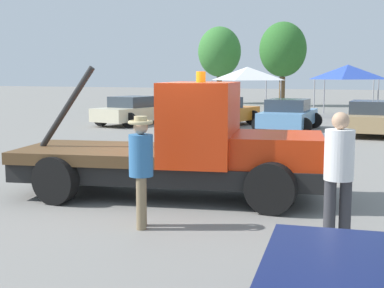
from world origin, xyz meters
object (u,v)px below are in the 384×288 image
at_px(person_at_hood, 141,163).
at_px(canopy_tent_blue, 348,72).
at_px(parked_car_orange, 219,112).
at_px(parked_car_skyblue, 288,115).
at_px(tree_left, 220,52).
at_px(tow_truck, 187,149).
at_px(tree_right, 283,50).
at_px(canopy_tent_white, 247,74).
at_px(parked_car_tan, 374,118).
at_px(person_near_truck, 339,168).
at_px(parked_car_cream, 136,111).

relative_size(person_at_hood, canopy_tent_blue, 0.55).
xyz_separation_m(parked_car_orange, parked_car_skyblue, (3.30, -0.46, -0.00)).
distance_m(person_at_hood, tree_left, 36.52).
distance_m(tow_truck, tree_right, 31.50).
relative_size(canopy_tent_white, canopy_tent_blue, 1.06).
bearing_deg(parked_car_tan, tow_truck, 168.79).
height_order(tow_truck, canopy_tent_white, canopy_tent_white).
bearing_deg(person_near_truck, parked_car_cream, 9.34).
xyz_separation_m(person_near_truck, person_at_hood, (-2.86, -0.48, -0.04)).
height_order(person_at_hood, canopy_tent_blue, canopy_tent_blue).
bearing_deg(person_near_truck, parked_car_tan, -25.78).
height_order(parked_car_skyblue, canopy_tent_white, canopy_tent_white).
xyz_separation_m(person_near_truck, tree_left, (-14.71, 33.92, 3.14)).
height_order(parked_car_tan, tree_left, tree_left).
relative_size(parked_car_orange, parked_car_tan, 1.13).
relative_size(parked_car_orange, parked_car_skyblue, 1.14).
height_order(person_near_truck, parked_car_skyblue, person_near_truck).
bearing_deg(person_at_hood, parked_car_tan, -124.14).
relative_size(parked_car_skyblue, tree_left, 0.69).
height_order(tow_truck, parked_car_orange, tow_truck).
height_order(person_near_truck, parked_car_orange, person_near_truck).
relative_size(tow_truck, canopy_tent_white, 1.85).
xyz_separation_m(parked_car_orange, tree_right, (-1.49, 17.24, 3.57)).
height_order(parked_car_skyblue, tree_right, tree_right).
bearing_deg(tree_right, tree_left, 165.24).
height_order(parked_car_tan, canopy_tent_blue, canopy_tent_blue).
height_order(person_near_truck, canopy_tent_blue, canopy_tent_blue).
height_order(parked_car_cream, canopy_tent_blue, canopy_tent_blue).
distance_m(tow_truck, parked_car_tan, 13.10).
xyz_separation_m(parked_car_skyblue, parked_car_tan, (3.44, -0.15, 0.00)).
relative_size(person_near_truck, person_at_hood, 1.06).
height_order(parked_car_cream, parked_car_tan, same).
bearing_deg(parked_car_orange, canopy_tent_white, 17.24).
xyz_separation_m(canopy_tent_blue, tree_left, (-11.62, 10.28, 1.70)).
relative_size(tow_truck, person_at_hood, 3.58).
bearing_deg(parked_car_cream, tow_truck, -137.69).
height_order(tow_truck, canopy_tent_blue, canopy_tent_blue).
relative_size(parked_car_orange, tree_left, 0.79).
xyz_separation_m(parked_car_skyblue, canopy_tent_blue, (1.17, 8.91, 1.85)).
bearing_deg(parked_car_skyblue, person_at_hood, -177.24).
distance_m(parked_car_tan, canopy_tent_white, 11.94).
relative_size(parked_car_tan, canopy_tent_blue, 1.39).
height_order(canopy_tent_white, canopy_tent_blue, canopy_tent_blue).
bearing_deg(tree_left, tree_right, -14.76).
distance_m(person_at_hood, parked_car_tan, 15.20).
xyz_separation_m(tow_truck, tree_right, (-5.99, 30.75, 3.28)).
bearing_deg(person_at_hood, parked_car_skyblue, -111.16).
distance_m(parked_car_skyblue, parked_car_tan, 3.44).
bearing_deg(tow_truck, parked_car_tan, 67.09).
distance_m(canopy_tent_blue, tree_left, 15.60).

